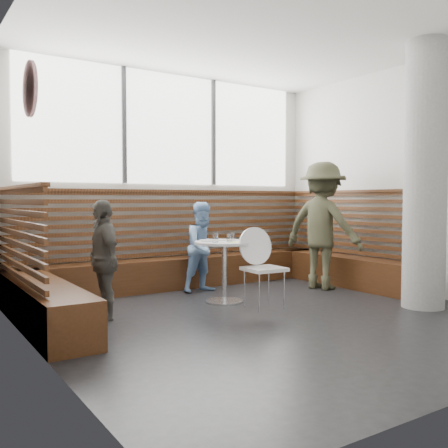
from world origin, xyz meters
TOP-DOWN VIEW (x-y plane):
  - room at (0.00, 0.00)m, footprint 5.00×5.00m
  - booth at (0.00, 1.77)m, footprint 5.00×2.50m
  - concrete_column at (1.85, -0.60)m, footprint 0.50×0.50m
  - wall_art at (-2.46, 0.40)m, footprint 0.03×0.50m
  - cafe_table at (-0.02, 0.96)m, footprint 0.76×0.76m
  - cafe_chair at (0.19, 0.49)m, footprint 0.47×0.46m
  - adult_man at (1.73, 1.01)m, footprint 1.01×1.35m
  - child_back at (0.14, 1.74)m, footprint 0.66×0.53m
  - child_left at (-1.61, 0.95)m, footprint 0.35×0.78m
  - plate_near at (-0.19, 1.10)m, footprint 0.22×0.22m
  - plate_far at (0.04, 1.12)m, footprint 0.19×0.19m
  - glass_left at (-0.20, 0.89)m, footprint 0.08×0.08m
  - glass_mid at (0.02, 0.92)m, footprint 0.06×0.06m
  - glass_right at (0.13, 1.02)m, footprint 0.07×0.07m
  - menu_card at (0.04, 0.74)m, footprint 0.22×0.16m

SIDE VIEW (x-z plane):
  - booth at x=0.00m, z-range -0.31..1.13m
  - cafe_table at x=-0.02m, z-range 0.17..0.95m
  - cafe_chair at x=0.19m, z-range 0.09..1.06m
  - child_back at x=0.14m, z-range 0.00..1.28m
  - child_left at x=-1.61m, z-range 0.00..1.31m
  - menu_card at x=0.04m, z-range 0.78..0.79m
  - plate_far at x=0.04m, z-range 0.78..0.79m
  - plate_near at x=-0.19m, z-range 0.78..0.80m
  - glass_mid at x=0.02m, z-range 0.78..0.88m
  - glass_right at x=0.13m, z-range 0.78..0.90m
  - glass_left at x=-0.20m, z-range 0.78..0.90m
  - adult_man at x=1.73m, z-range 0.00..1.86m
  - concrete_column at x=1.85m, z-range 0.00..3.20m
  - room at x=0.00m, z-range 0.00..3.20m
  - wall_art at x=-2.46m, z-range 2.05..2.55m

